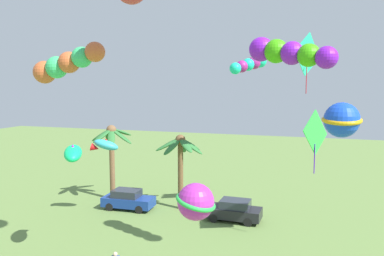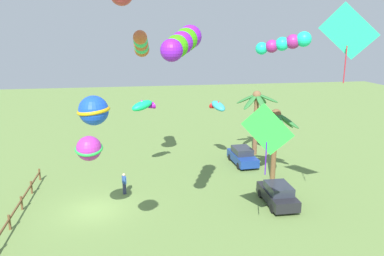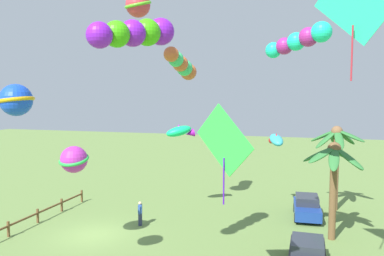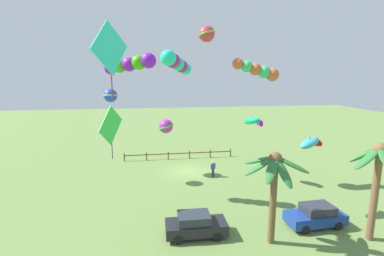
{
  "view_description": "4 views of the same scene",
  "coord_description": "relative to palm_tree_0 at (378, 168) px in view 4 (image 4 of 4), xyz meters",
  "views": [
    {
      "loc": [
        6.7,
        -13.78,
        9.5
      ],
      "look_at": [
        0.28,
        5.66,
        7.25
      ],
      "focal_mm": 36.49,
      "sensor_mm": 36.0,
      "label": 1
    },
    {
      "loc": [
        23.27,
        2.71,
        11.41
      ],
      "look_at": [
        0.36,
        6.55,
        5.48
      ],
      "focal_mm": 34.65,
      "sensor_mm": 36.0,
      "label": 2
    },
    {
      "loc": [
        19.99,
        12.04,
        8.42
      ],
      "look_at": [
        0.98,
        6.48,
        6.75
      ],
      "focal_mm": 35.81,
      "sensor_mm": 36.0,
      "label": 3
    },
    {
      "loc": [
        3.87,
        28.77,
        10.17
      ],
      "look_at": [
        0.53,
        6.79,
        6.0
      ],
      "focal_mm": 26.52,
      "sensor_mm": 36.0,
      "label": 4
    }
  ],
  "objects": [
    {
      "name": "kite_ball_9",
      "position": [
        11.84,
        -14.18,
        0.3
      ],
      "size": [
        1.6,
        1.61,
        1.45
      ],
      "color": "#B72DAC"
    },
    {
      "name": "spectator_0",
      "position": [
        7.25,
        -12.41,
        -3.89
      ],
      "size": [
        0.53,
        0.33,
        1.59
      ],
      "color": "#2D3351",
      "rests_on": "ground"
    },
    {
      "name": "kite_tube_6",
      "position": [
        11.83,
        -2.62,
        6.16
      ],
      "size": [
        2.04,
        2.88,
        1.37
      ],
      "color": "#1AE3B2"
    },
    {
      "name": "kite_tube_3",
      "position": [
        3.62,
        -10.73,
        5.91
      ],
      "size": [
        4.37,
        1.32,
        2.09
      ],
      "color": "#CF5D2E"
    },
    {
      "name": "kite_fish_4",
      "position": [
        1.88,
        -4.22,
        0.57
      ],
      "size": [
        2.18,
        1.46,
        1.11
      ],
      "color": "#33A7BA"
    },
    {
      "name": "kite_fish_0",
      "position": [
        3.89,
        -10.73,
        1.2
      ],
      "size": [
        1.78,
        2.23,
        1.07
      ],
      "color": "#12E57B"
    },
    {
      "name": "palm_tree_0",
      "position": [
        0.0,
        0.0,
        0.0
      ],
      "size": [
        3.69,
        3.87,
        6.24
      ],
      "color": "brown",
      "rests_on": "ground"
    },
    {
      "name": "kite_diamond_2",
      "position": [
        16.08,
        -5.1,
        2.06
      ],
      "size": [
        1.3,
        2.36,
        3.7
      ],
      "color": "#34DC46"
    },
    {
      "name": "kite_ball_1",
      "position": [
        17.05,
        -13.26,
        3.55
      ],
      "size": [
        1.44,
        1.45,
        1.27
      ],
      "color": "blue"
    },
    {
      "name": "kite_tube_8",
      "position": [
        14.76,
        -9.1,
        6.32
      ],
      "size": [
        4.17,
        2.42,
        1.66
      ],
      "color": "purple"
    },
    {
      "name": "palm_tree_1",
      "position": [
        6.28,
        -0.62,
        -0.26
      ],
      "size": [
        3.79,
        3.58,
        5.77
      ],
      "color": "brown",
      "rests_on": "ground"
    },
    {
      "name": "rail_fence",
      "position": [
        10.01,
        -19.14,
        -4.11
      ],
      "size": [
        13.26,
        0.12,
        0.95
      ],
      "color": "brown",
      "rests_on": "ground"
    },
    {
      "name": "kite_diamond_7",
      "position": [
        15.35,
        -0.81,
        6.76
      ],
      "size": [
        1.53,
        2.52,
        4.0
      ],
      "color": "#2CE7B7"
    },
    {
      "name": "kite_ball_5",
      "position": [
        8.11,
        -12.0,
        9.13
      ],
      "size": [
        2.18,
        2.19,
        1.48
      ],
      "color": "#CA3843"
    },
    {
      "name": "parked_car_0",
      "position": [
        10.76,
        -2.02,
        -3.95
      ],
      "size": [
        3.92,
        1.79,
        1.51
      ],
      "color": "black",
      "rests_on": "ground"
    },
    {
      "name": "ground_plane",
      "position": [
        9.61,
        -14.39,
        -4.71
      ],
      "size": [
        120.0,
        120.0,
        0.0
      ],
      "primitive_type": "plane",
      "color": "olive"
    },
    {
      "name": "parked_car_1",
      "position": [
        2.48,
        -1.99,
        -3.95
      ],
      "size": [
        3.98,
        1.89,
        1.51
      ],
      "color": "navy",
      "rests_on": "ground"
    }
  ]
}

